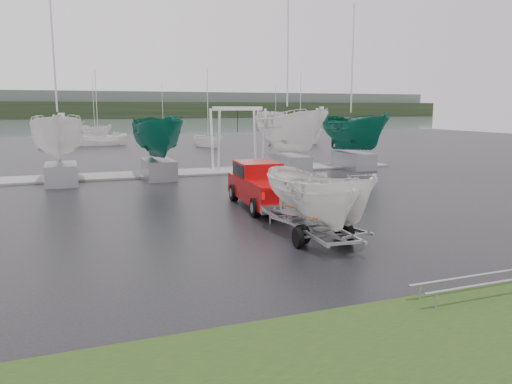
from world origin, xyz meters
name	(u,v)px	position (x,y,z in m)	size (l,w,h in m)	color
ground_plane	(241,216)	(0.00, 0.00, 0.00)	(120.00, 120.00, 0.00)	black
lake	(92,126)	(0.00, 100.00, -0.01)	(300.00, 300.00, 0.00)	slate
grass_verge	(448,341)	(0.00, -11.00, 0.00)	(40.00, 40.00, 0.00)	black
dock	(172,173)	(0.00, 13.00, 0.05)	(30.00, 3.00, 0.12)	gray
treeline	(81,110)	(0.00, 170.00, 3.00)	(300.00, 8.00, 6.00)	black
far_hill	(80,105)	(0.00, 178.00, 5.00)	(300.00, 6.00, 10.00)	#4C5651
pickup_truck	(262,184)	(1.48, 1.60, 0.93)	(2.35, 5.53, 1.79)	#930808
trailer_hitched	(322,165)	(0.94, -4.55, 2.40)	(1.83, 3.69, 4.40)	#979AA0
trailer_parked	(320,151)	(1.14, -4.00, 2.77)	(2.09, 3.77, 5.12)	#979AA0
boat_hoist	(238,129)	(4.34, 13.00, 2.67)	(3.30, 2.18, 4.12)	silver
keelboat_0	(57,104)	(-6.35, 11.00, 4.23)	(2.66, 3.20, 10.83)	#979AA0
keelboat_1	(157,109)	(-1.11, 11.20, 4.01)	(2.52, 3.20, 7.80)	#979AA0
keelboat_2	(291,97)	(7.13, 11.00, 4.68)	(2.94, 3.20, 11.13)	#979AA0
keelboat_3	(355,107)	(11.96, 11.30, 4.07)	(2.56, 3.20, 10.73)	#979AA0
moored_boat_1	(95,136)	(-1.90, 57.47, 0.00)	(3.70, 3.72, 11.55)	silver
moored_boat_2	(208,146)	(8.06, 33.36, 0.01)	(2.29, 2.34, 10.65)	silver
moored_boat_3	(275,131)	(28.79, 63.72, 0.00)	(3.92, 3.94, 11.78)	silver
moored_boat_5	(163,131)	(9.81, 67.97, 0.00)	(3.78, 3.81, 11.71)	silver
moored_boat_6	(99,145)	(-2.63, 38.92, 0.01)	(2.41, 2.34, 11.10)	silver
moored_boat_7	(300,143)	(19.58, 35.06, 0.00)	(3.29, 3.34, 11.45)	silver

